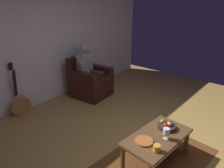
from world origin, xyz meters
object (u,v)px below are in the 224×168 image
Objects in this scene: armchair at (90,82)px; decorative_dish at (144,141)px; person_seated at (89,68)px; candle_jar at (157,148)px; wine_glass_near at (166,132)px; fruit_bowl at (167,126)px; coffee_table at (157,140)px; guitar at (20,104)px.

armchair is 2.54m from decorative_dish.
candle_jar is (1.22, 2.47, -0.21)m from person_seated.
fruit_bowl is at bearing -155.43° from wine_glass_near.
armchair is 4.03× the size of decorative_dish.
armchair is 2.61m from wine_glass_near.
wine_glass_near is 0.27m from fruit_bowl.
decorative_dish is 0.22m from candle_jar.
candle_jar is at bearing 27.11° from coffee_table.
coffee_table is at bearing 102.77° from guitar.
person_seated is 1.18× the size of guitar.
person_seated is at bearing 166.80° from guitar.
fruit_bowl reaches higher than coffee_table.
decorative_dish is at bearing -8.49° from fruit_bowl.
guitar is 4.52× the size of decorative_dish.
guitar reaches higher than armchair.
guitar is 2.83m from fruit_bowl.
coffee_table is 0.33m from candle_jar.
candle_jar is at bearing 56.65° from person_seated.
person_seated reaches higher than guitar.
fruit_bowl is (0.69, 2.33, 0.12)m from armchair.
armchair reaches higher than coffee_table.
fruit_bowl is at bearing 179.13° from coffee_table.
person_seated reaches higher than coffee_table.
person_seated is 5.31× the size of decorative_dish.
guitar is 2.86m from candle_jar.
candle_jar is at bearing 6.54° from wine_glass_near.
wine_glass_near is at bearing 143.81° from decorative_dish.
coffee_table is 0.25m from decorative_dish.
wine_glass_near is at bearing -173.46° from candle_jar.
wine_glass_near is at bearing 97.24° from coffee_table.
person_seated is 7.83× the size of wine_glass_near.
decorative_dish is at bearing 98.25° from guitar.
armchair is 0.33m from person_seated.
decorative_dish is (0.48, -0.07, -0.03)m from fruit_bowl.
guitar reaches higher than decorative_dish.
candle_jar is (0.05, 0.21, 0.03)m from decorative_dish.
candle_jar is (-0.33, 2.83, 0.23)m from guitar.
armchair is 2.76m from candle_jar.
guitar is (1.55, -0.36, -0.11)m from armchair.
wine_glass_near reaches higher than decorative_dish.
person_seated reaches higher than armchair.
armchair is at bearing -111.94° from coffee_table.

